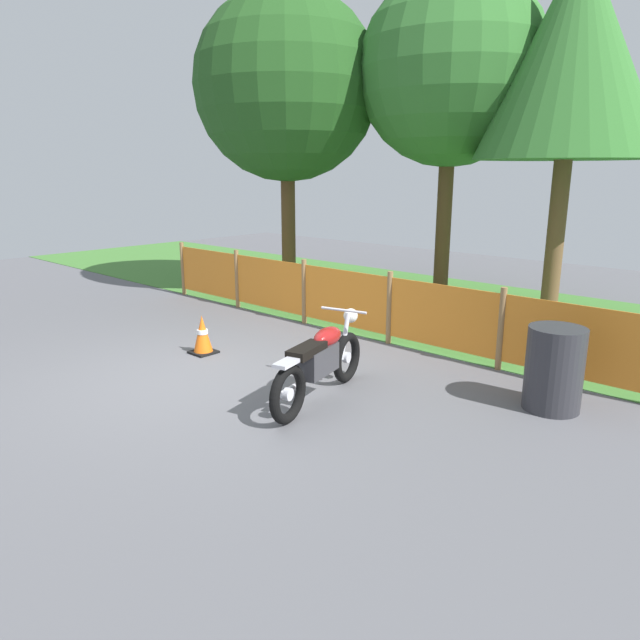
% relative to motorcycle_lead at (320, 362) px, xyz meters
% --- Properties ---
extents(ground, '(24.00, 24.00, 0.02)m').
position_rel_motorcycle_lead_xyz_m(ground, '(-1.55, -0.44, -0.45)').
color(ground, '#5B5B60').
extents(grass_verge, '(24.00, 5.19, 0.01)m').
position_rel_motorcycle_lead_xyz_m(grass_verge, '(-1.55, 4.83, -0.43)').
color(grass_verge, '#427A33').
rests_on(grass_verge, ground).
extents(barrier_fence, '(8.52, 0.08, 1.05)m').
position_rel_motorcycle_lead_xyz_m(barrier_fence, '(-1.55, 2.23, 0.10)').
color(barrier_fence, olive).
rests_on(barrier_fence, ground).
extents(tree_leftmost, '(3.53, 3.53, 5.74)m').
position_rel_motorcycle_lead_xyz_m(tree_leftmost, '(-4.41, 3.87, 3.52)').
color(tree_leftmost, brown).
rests_on(tree_leftmost, ground).
extents(tree_near_left, '(3.32, 3.32, 5.80)m').
position_rel_motorcycle_lead_xyz_m(tree_near_left, '(-1.71, 5.30, 3.68)').
color(tree_near_left, brown).
rests_on(tree_near_left, ground).
extents(tree_near_right, '(2.84, 2.84, 5.75)m').
position_rel_motorcycle_lead_xyz_m(tree_near_right, '(0.41, 5.25, 3.71)').
color(tree_near_right, brown).
rests_on(tree_near_right, ground).
extents(motorcycle_lead, '(0.69, 1.87, 0.90)m').
position_rel_motorcycle_lead_xyz_m(motorcycle_lead, '(0.00, 0.00, 0.00)').
color(motorcycle_lead, black).
rests_on(motorcycle_lead, ground).
extents(traffic_cone, '(0.32, 0.32, 0.53)m').
position_rel_motorcycle_lead_xyz_m(traffic_cone, '(-2.30, 0.14, -0.18)').
color(traffic_cone, black).
rests_on(traffic_cone, ground).
extents(spare_drum, '(0.58, 0.58, 0.88)m').
position_rel_motorcycle_lead_xyz_m(spare_drum, '(1.94, 1.45, 0.00)').
color(spare_drum, '#2D2D33').
rests_on(spare_drum, ground).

